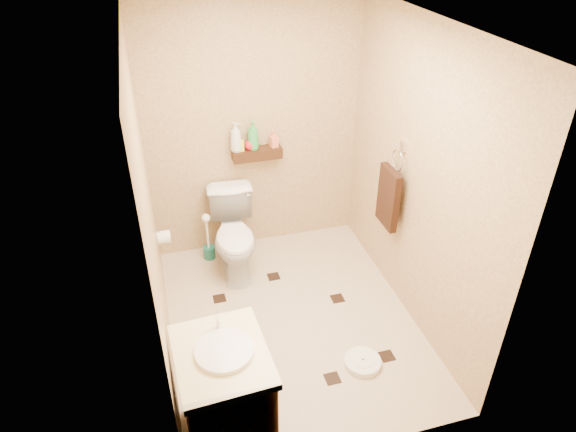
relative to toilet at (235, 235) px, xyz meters
name	(u,v)px	position (x,y,z in m)	size (l,w,h in m)	color
ground	(291,320)	(0.31, -0.83, -0.38)	(2.50, 2.50, 0.00)	#BDAA8A
wall_back	(254,132)	(0.31, 0.42, 0.82)	(2.00, 0.04, 2.40)	tan
wall_front	(358,314)	(0.31, -2.08, 0.82)	(2.00, 0.04, 2.40)	tan
wall_left	(150,218)	(-0.69, -0.83, 0.82)	(0.04, 2.50, 2.40)	tan
wall_right	(417,180)	(1.31, -0.83, 0.82)	(0.04, 2.50, 2.40)	tan
ceiling	(293,25)	(0.31, -0.83, 2.02)	(2.00, 2.50, 0.02)	white
wall_shelf	(257,154)	(0.31, 0.34, 0.64)	(0.46, 0.14, 0.10)	#3A200F
floor_accents	(299,323)	(0.36, -0.89, -0.38)	(1.26, 1.39, 0.01)	black
toilet	(235,235)	(0.00, 0.00, 0.00)	(0.42, 0.74, 0.76)	white
vanity	(226,397)	(-0.39, -1.78, 0.03)	(0.57, 0.68, 0.92)	brown
bathroom_scale	(363,362)	(0.70, -1.44, -0.35)	(0.37, 0.37, 0.06)	white
toilet_brush	(208,243)	(-0.23, 0.24, -0.20)	(0.12, 0.12, 0.51)	#196759
towel_ring	(389,195)	(1.22, -0.58, 0.57)	(0.12, 0.30, 0.76)	silver
toilet_paper	(164,237)	(-0.63, -0.18, 0.22)	(0.12, 0.11, 0.12)	white
bottle_a	(236,137)	(0.12, 0.34, 0.83)	(0.11, 0.11, 0.28)	silver
bottle_b	(239,143)	(0.15, 0.34, 0.77)	(0.07, 0.07, 0.16)	yellow
bottle_c	(250,143)	(0.25, 0.34, 0.76)	(0.10, 0.10, 0.13)	red
bottle_d	(253,135)	(0.28, 0.34, 0.83)	(0.10, 0.10, 0.27)	green
bottle_e	(274,139)	(0.47, 0.34, 0.77)	(0.07, 0.07, 0.15)	#EF794F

